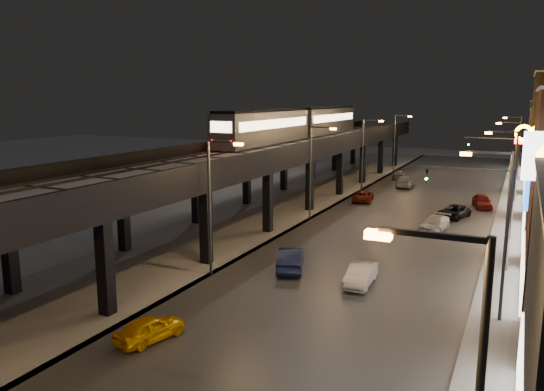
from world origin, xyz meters
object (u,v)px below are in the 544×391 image
at_px(car_mid_dark, 405,182).
at_px(car_onc_white, 435,224).
at_px(car_near_white, 291,259).
at_px(car_onc_silver, 361,275).
at_px(car_onc_dark, 454,212).
at_px(car_mid_silver, 363,196).
at_px(car_taxi, 150,329).
at_px(subway_train, 298,123).
at_px(car_far_white, 399,174).
at_px(car_onc_red, 482,202).

xyz_separation_m(car_mid_dark, car_onc_white, (7.08, -22.33, -0.10)).
distance_m(car_near_white, car_onc_silver, 5.25).
bearing_deg(car_onc_dark, car_mid_dark, 131.56).
height_order(car_mid_silver, car_onc_white, car_onc_white).
xyz_separation_m(car_taxi, car_mid_dark, (2.04, 50.41, 0.13)).
distance_m(car_mid_dark, car_onc_white, 23.42).
height_order(subway_train, car_mid_silver, subway_train).
xyz_separation_m(car_taxi, car_mid_silver, (-0.32, 38.59, 0.01)).
bearing_deg(car_onc_white, car_far_white, 117.40).
distance_m(subway_train, car_taxi, 45.25).
bearing_deg(car_onc_red, car_onc_silver, -113.66).
bearing_deg(car_onc_red, car_mid_silver, 174.65).
distance_m(car_far_white, car_onc_white, 30.79).
distance_m(car_near_white, car_mid_dark, 37.62).
relative_size(car_onc_dark, car_onc_white, 1.03).
distance_m(car_mid_silver, car_far_white, 18.83).
relative_size(car_mid_dark, car_onc_dark, 1.13).
xyz_separation_m(subway_train, car_far_white, (10.07, 14.07, -7.81)).
bearing_deg(car_onc_red, car_mid_dark, 121.70).
relative_size(car_near_white, car_mid_dark, 0.92).
distance_m(car_taxi, car_onc_white, 29.53).
height_order(car_onc_silver, car_onc_red, car_onc_red).
distance_m(car_mid_dark, car_onc_dark, 18.24).
bearing_deg(car_mid_silver, car_near_white, 86.07).
distance_m(car_taxi, car_mid_dark, 50.45).
relative_size(car_mid_dark, car_onc_white, 1.16).
relative_size(car_taxi, car_onc_dark, 0.80).
relative_size(car_mid_silver, car_onc_silver, 1.11).
distance_m(car_taxi, car_mid_silver, 38.59).
bearing_deg(car_far_white, car_near_white, 87.07).
bearing_deg(car_onc_dark, car_mid_silver, 171.73).
distance_m(car_mid_dark, car_far_white, 7.37).
bearing_deg(car_taxi, car_near_white, -83.27).
bearing_deg(car_near_white, car_far_white, -107.04).
distance_m(subway_train, car_mid_dark, 16.20).
bearing_deg(car_far_white, subway_train, 48.76).
bearing_deg(car_onc_red, car_onc_dark, -122.06).
xyz_separation_m(subway_train, car_mid_dark, (12.36, 7.07, -7.74)).
bearing_deg(car_onc_red, car_near_white, -123.93).
height_order(subway_train, car_onc_silver, subway_train).
xyz_separation_m(car_far_white, car_onc_silver, (7.29, -45.52, -0.00)).
distance_m(car_taxi, car_far_white, 57.41).
relative_size(subway_train, car_near_white, 8.16).
xyz_separation_m(car_mid_silver, car_onc_silver, (7.35, -26.69, 0.04)).
height_order(car_near_white, car_onc_dark, car_near_white).
relative_size(subway_train, car_taxi, 10.69).
height_order(car_mid_silver, car_onc_dark, car_onc_dark).
relative_size(car_mid_silver, car_onc_white, 1.03).
relative_size(car_mid_silver, car_onc_red, 1.08).
bearing_deg(car_onc_silver, car_near_white, 167.64).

